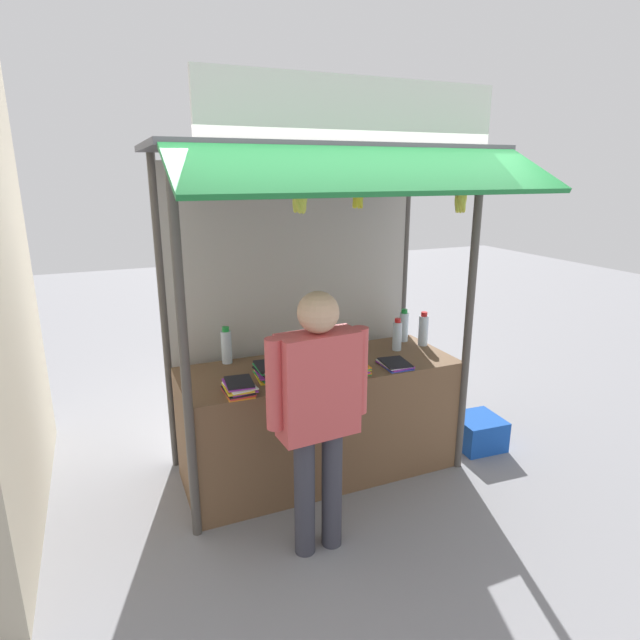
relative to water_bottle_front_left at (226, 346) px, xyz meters
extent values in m
plane|color=gray|center=(0.63, -0.32, -1.01)|extent=(20.00, 20.00, 0.00)
cube|color=brown|center=(0.63, -0.32, -0.57)|extent=(2.07, 0.77, 0.88)
cylinder|color=#4C4742|center=(-0.41, -0.70, 0.19)|extent=(0.06, 0.06, 2.40)
cylinder|color=#4C4742|center=(1.66, -0.70, 0.19)|extent=(0.06, 0.06, 2.40)
cylinder|color=#4C4742|center=(-0.41, 0.21, 0.19)|extent=(0.06, 0.06, 2.40)
cylinder|color=#4C4742|center=(1.66, 0.21, 0.19)|extent=(0.06, 0.06, 2.40)
cube|color=#B7B2A8|center=(0.63, 0.21, 0.16)|extent=(2.03, 0.04, 2.35)
cube|color=#3F3F44|center=(0.63, -0.35, 1.40)|extent=(2.27, 1.11, 0.04)
cube|color=#1E7A38|center=(0.63, -1.15, 1.27)|extent=(2.23, 0.51, 0.26)
cube|color=white|center=(0.63, -0.85, 1.60)|extent=(1.86, 0.04, 0.35)
cylinder|color=#59544C|center=(0.63, -0.80, 1.30)|extent=(1.96, 0.02, 0.02)
cylinder|color=silver|center=(0.00, 0.00, -0.01)|extent=(0.08, 0.08, 0.25)
cylinder|color=#198C33|center=(0.00, 0.00, 0.13)|extent=(0.05, 0.05, 0.03)
cylinder|color=silver|center=(1.33, -0.24, -0.02)|extent=(0.07, 0.07, 0.23)
cylinder|color=red|center=(1.33, -0.24, 0.12)|extent=(0.05, 0.05, 0.03)
cylinder|color=silver|center=(1.60, -0.22, -0.01)|extent=(0.08, 0.08, 0.25)
cylinder|color=red|center=(1.60, -0.22, 0.13)|extent=(0.05, 0.05, 0.03)
cylinder|color=silver|center=(1.51, -0.06, -0.01)|extent=(0.08, 0.08, 0.24)
cylinder|color=#198C33|center=(1.51, -0.06, 0.13)|extent=(0.05, 0.05, 0.03)
cube|color=yellow|center=(0.22, -0.41, -0.13)|extent=(0.23, 0.26, 0.01)
cube|color=green|center=(0.22, -0.41, -0.11)|extent=(0.22, 0.25, 0.01)
cube|color=yellow|center=(0.24, -0.41, -0.10)|extent=(0.23, 0.27, 0.01)
cube|color=purple|center=(0.22, -0.41, -0.09)|extent=(0.23, 0.26, 0.01)
cube|color=black|center=(0.23, -0.39, -0.08)|extent=(0.23, 0.27, 0.01)
cube|color=black|center=(0.23, -0.41, -0.07)|extent=(0.22, 0.25, 0.01)
cube|color=green|center=(0.22, -0.40, -0.06)|extent=(0.21, 0.25, 0.01)
cube|color=white|center=(0.23, -0.40, -0.05)|extent=(0.21, 0.25, 0.01)
cube|color=black|center=(0.22, -0.41, -0.04)|extent=(0.22, 0.25, 0.01)
cube|color=blue|center=(1.13, -0.56, -0.13)|extent=(0.20, 0.25, 0.01)
cube|color=purple|center=(1.13, -0.55, -0.12)|extent=(0.21, 0.26, 0.01)
cube|color=white|center=(1.13, -0.55, -0.11)|extent=(0.19, 0.25, 0.01)
cube|color=black|center=(1.13, -0.55, -0.11)|extent=(0.21, 0.26, 0.01)
cube|color=orange|center=(-0.07, -0.60, -0.13)|extent=(0.18, 0.23, 0.01)
cube|color=red|center=(-0.07, -0.60, -0.12)|extent=(0.18, 0.23, 0.01)
cube|color=black|center=(-0.07, -0.60, -0.10)|extent=(0.18, 0.23, 0.01)
cube|color=purple|center=(-0.05, -0.59, -0.10)|extent=(0.19, 0.23, 0.01)
cube|color=yellow|center=(-0.07, -0.60, -0.09)|extent=(0.17, 0.22, 0.01)
cube|color=white|center=(-0.06, -0.60, -0.07)|extent=(0.19, 0.24, 0.01)
cube|color=purple|center=(-0.06, -0.58, -0.06)|extent=(0.18, 0.22, 0.01)
cube|color=black|center=(-0.06, -0.59, -0.05)|extent=(0.19, 0.24, 0.01)
cube|color=green|center=(0.79, -0.53, -0.13)|extent=(0.18, 0.26, 0.01)
cube|color=orange|center=(0.80, -0.53, -0.12)|extent=(0.17, 0.26, 0.01)
cube|color=purple|center=(0.78, -0.54, -0.11)|extent=(0.17, 0.26, 0.01)
cube|color=yellow|center=(0.80, -0.52, -0.10)|extent=(0.17, 0.25, 0.01)
cube|color=green|center=(0.80, -0.52, -0.09)|extent=(0.18, 0.26, 0.01)
cube|color=orange|center=(0.80, -0.52, -0.08)|extent=(0.17, 0.25, 0.01)
cylinder|color=#332D23|center=(1.43, -0.80, 1.22)|extent=(0.01, 0.01, 0.13)
cylinder|color=olive|center=(1.43, -0.80, 1.14)|extent=(0.04, 0.04, 0.04)
ellipsoid|color=#D6D243|center=(1.45, -0.81, 1.06)|extent=(0.04, 0.08, 0.15)
ellipsoid|color=#D6D243|center=(1.44, -0.79, 1.06)|extent=(0.06, 0.06, 0.15)
ellipsoid|color=#D6D243|center=(1.43, -0.79, 1.06)|extent=(0.07, 0.04, 0.15)
ellipsoid|color=#D6D243|center=(1.41, -0.80, 1.06)|extent=(0.05, 0.07, 0.15)
ellipsoid|color=#D6D243|center=(1.42, -0.81, 1.06)|extent=(0.05, 0.06, 0.15)
ellipsoid|color=#D6D243|center=(1.42, -0.83, 1.06)|extent=(0.08, 0.05, 0.15)
ellipsoid|color=#D6D243|center=(1.44, -0.82, 1.06)|extent=(0.06, 0.05, 0.15)
cylinder|color=#332D23|center=(0.67, -0.80, 1.25)|extent=(0.01, 0.01, 0.08)
cylinder|color=olive|center=(0.67, -0.80, 1.19)|extent=(0.04, 0.04, 0.04)
ellipsoid|color=yellow|center=(0.69, -0.80, 1.11)|extent=(0.03, 0.07, 0.14)
ellipsoid|color=yellow|center=(0.69, -0.79, 1.11)|extent=(0.06, 0.06, 0.15)
ellipsoid|color=yellow|center=(0.67, -0.78, 1.11)|extent=(0.07, 0.04, 0.14)
ellipsoid|color=yellow|center=(0.65, -0.80, 1.11)|extent=(0.05, 0.06, 0.15)
ellipsoid|color=yellow|center=(0.66, -0.81, 1.11)|extent=(0.05, 0.06, 0.15)
ellipsoid|color=yellow|center=(0.66, -0.82, 1.11)|extent=(0.07, 0.04, 0.14)
ellipsoid|color=yellow|center=(0.68, -0.82, 1.11)|extent=(0.05, 0.05, 0.15)
cylinder|color=#332D23|center=(0.30, -0.80, 1.24)|extent=(0.01, 0.01, 0.10)
cylinder|color=olive|center=(0.30, -0.80, 1.17)|extent=(0.04, 0.04, 0.04)
ellipsoid|color=#DBD646|center=(0.32, -0.80, 1.09)|extent=(0.04, 0.08, 0.15)
ellipsoid|color=#DBD646|center=(0.31, -0.79, 1.09)|extent=(0.07, 0.07, 0.15)
ellipsoid|color=#DBD646|center=(0.29, -0.78, 1.09)|extent=(0.09, 0.05, 0.15)
ellipsoid|color=#DBD646|center=(0.27, -0.79, 1.09)|extent=(0.06, 0.08, 0.15)
ellipsoid|color=#DBD646|center=(0.28, -0.81, 1.09)|extent=(0.06, 0.07, 0.15)
ellipsoid|color=#DBD646|center=(0.29, -0.82, 1.09)|extent=(0.07, 0.05, 0.15)
ellipsoid|color=#DBD646|center=(0.31, -0.81, 1.09)|extent=(0.06, 0.06, 0.15)
cylinder|color=#383842|center=(0.18, -1.14, -0.62)|extent=(0.13, 0.13, 0.79)
cylinder|color=#383842|center=(0.36, -1.14, -0.62)|extent=(0.13, 0.13, 0.79)
cube|color=#CC4C4C|center=(0.27, -1.14, 0.09)|extent=(0.48, 0.23, 0.62)
cylinder|color=#CC4C4C|center=(0.01, -1.14, 0.13)|extent=(0.10, 0.10, 0.53)
cylinder|color=#CC4C4C|center=(0.53, -1.14, 0.13)|extent=(0.10, 0.10, 0.53)
sphere|color=tan|center=(0.27, -1.14, 0.51)|extent=(0.24, 0.24, 0.24)
cube|color=#194CB2|center=(2.01, -0.51, -0.88)|extent=(0.40, 0.40, 0.26)
camera|label=1|loc=(-0.81, -3.69, 1.26)|focal=29.37mm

